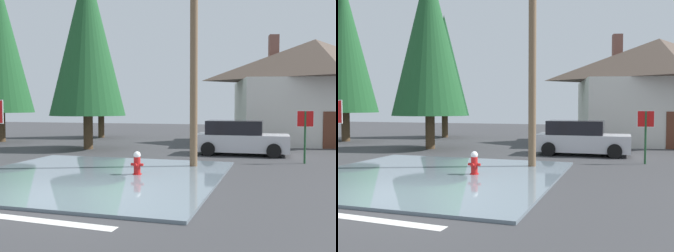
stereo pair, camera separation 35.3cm
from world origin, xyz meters
TOP-DOWN VIEW (x-y plane):
  - ground_plane at (0.00, 0.00)m, footprint 80.00×80.00m
  - flood_puddle at (-0.84, 2.68)m, footprint 8.11×8.13m
  - lane_stop_bar at (0.19, -1.89)m, footprint 3.65×0.49m
  - fire_hydrant at (0.52, 3.14)m, footprint 0.41×0.35m
  - utility_pole at (1.90, 5.35)m, footprint 1.60×0.28m
  - stop_sign_far at (5.91, 7.68)m, footprint 0.65×0.09m
  - house at (7.02, 17.03)m, footprint 11.12×8.97m
  - parked_car at (3.15, 9.91)m, footprint 4.30×2.15m
  - pine_tree_tall_left at (-7.59, 17.28)m, footprint 3.57×3.57m
  - pine_tree_mid_left at (-4.86, 10.07)m, footprint 3.98×3.98m

SIDE VIEW (x-z plane):
  - ground_plane at x=0.00m, z-range -0.10..0.00m
  - lane_stop_bar at x=0.19m, z-range 0.00..0.01m
  - flood_puddle at x=-0.84m, z-range 0.00..0.08m
  - fire_hydrant at x=0.52m, z-range -0.01..0.82m
  - parked_car at x=3.15m, z-range -0.04..1.57m
  - stop_sign_far at x=5.91m, z-range 0.43..2.53m
  - house at x=7.02m, z-range -0.13..6.79m
  - utility_pole at x=1.90m, z-range 0.17..8.13m
  - pine_tree_tall_left at x=-7.59m, z-range 0.79..9.70m
  - pine_tree_mid_left at x=-4.86m, z-range 0.88..10.83m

